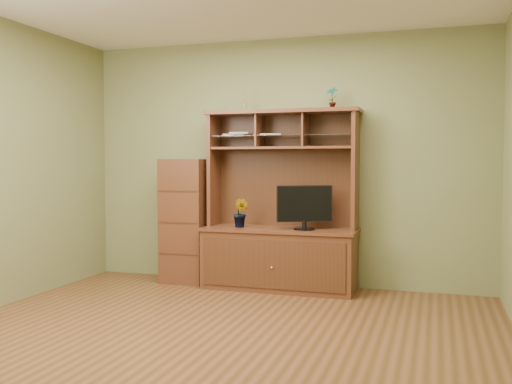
% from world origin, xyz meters
% --- Properties ---
extents(room, '(4.54, 4.04, 2.74)m').
position_xyz_m(room, '(0.00, 0.00, 1.35)').
color(room, '#4E2F16').
rests_on(room, ground).
extents(media_hutch, '(1.66, 0.61, 1.90)m').
position_xyz_m(media_hutch, '(0.05, 1.73, 0.52)').
color(media_hutch, '#4C2615').
rests_on(media_hutch, room).
extents(monitor, '(0.54, 0.29, 0.46)m').
position_xyz_m(monitor, '(0.33, 1.64, 0.89)').
color(monitor, black).
rests_on(monitor, media_hutch).
extents(orchid_plant, '(0.20, 0.18, 0.31)m').
position_xyz_m(orchid_plant, '(-0.36, 1.65, 0.81)').
color(orchid_plant, '#305E20').
rests_on(orchid_plant, media_hutch).
extents(top_plant, '(0.14, 0.11, 0.23)m').
position_xyz_m(top_plant, '(0.58, 1.80, 2.01)').
color(top_plant, '#245F21').
rests_on(top_plant, media_hutch).
extents(reed_diffuser, '(0.05, 0.05, 0.25)m').
position_xyz_m(reed_diffuser, '(-0.38, 1.80, 2.00)').
color(reed_diffuser, silver).
rests_on(reed_diffuser, media_hutch).
extents(magazines, '(0.69, 0.24, 0.04)m').
position_xyz_m(magazines, '(-0.35, 1.80, 1.65)').
color(magazines, '#B3B3B8').
rests_on(magazines, media_hutch).
extents(side_cabinet, '(0.49, 0.45, 1.38)m').
position_xyz_m(side_cabinet, '(-1.05, 1.76, 0.69)').
color(side_cabinet, '#4C2615').
rests_on(side_cabinet, room).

